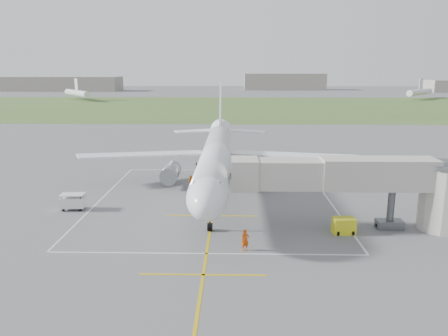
{
  "coord_description": "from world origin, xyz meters",
  "views": [
    {
      "loc": [
        2.34,
        -55.29,
        15.73
      ],
      "look_at": [
        1.16,
        -4.0,
        4.0
      ],
      "focal_mm": 35.0,
      "sensor_mm": 36.0,
      "label": 1
    }
  ],
  "objects_px": {
    "airliner": "(216,157)",
    "jet_bridge": "(370,183)",
    "gpu_unit": "(344,226)",
    "ramp_worker_wing": "(191,182)",
    "baggage_cart": "(73,202)",
    "ramp_worker_nose": "(245,240)"
  },
  "relations": [
    {
      "from": "airliner",
      "to": "gpu_unit",
      "type": "height_order",
      "value": "airliner"
    },
    {
      "from": "airliner",
      "to": "baggage_cart",
      "type": "xyz_separation_m",
      "value": [
        -15.95,
        -8.96,
        -3.45
      ]
    },
    {
      "from": "gpu_unit",
      "to": "ramp_worker_wing",
      "type": "relative_size",
      "value": 1.21
    },
    {
      "from": "baggage_cart",
      "to": "ramp_worker_wing",
      "type": "relative_size",
      "value": 1.52
    },
    {
      "from": "gpu_unit",
      "to": "ramp_worker_wing",
      "type": "height_order",
      "value": "ramp_worker_wing"
    },
    {
      "from": "jet_bridge",
      "to": "ramp_worker_nose",
      "type": "xyz_separation_m",
      "value": [
        -12.34,
        -5.72,
        -3.78
      ]
    },
    {
      "from": "jet_bridge",
      "to": "baggage_cart",
      "type": "height_order",
      "value": "jet_bridge"
    },
    {
      "from": "baggage_cart",
      "to": "ramp_worker_wing",
      "type": "xyz_separation_m",
      "value": [
        12.55,
        9.14,
        -0.04
      ]
    },
    {
      "from": "airliner",
      "to": "jet_bridge",
      "type": "distance_m",
      "value": 21.22
    },
    {
      "from": "jet_bridge",
      "to": "baggage_cart",
      "type": "bearing_deg",
      "value": 170.52
    },
    {
      "from": "airliner",
      "to": "jet_bridge",
      "type": "height_order",
      "value": "airliner"
    },
    {
      "from": "ramp_worker_nose",
      "to": "ramp_worker_wing",
      "type": "relative_size",
      "value": 1.07
    },
    {
      "from": "airliner",
      "to": "baggage_cart",
      "type": "height_order",
      "value": "airliner"
    },
    {
      "from": "baggage_cart",
      "to": "ramp_worker_nose",
      "type": "bearing_deg",
      "value": -33.36
    },
    {
      "from": "ramp_worker_wing",
      "to": "airliner",
      "type": "bearing_deg",
      "value": -167.34
    },
    {
      "from": "jet_bridge",
      "to": "baggage_cart",
      "type": "relative_size",
      "value": 8.52
    },
    {
      "from": "jet_bridge",
      "to": "baggage_cart",
      "type": "distance_m",
      "value": 32.33
    },
    {
      "from": "baggage_cart",
      "to": "ramp_worker_nose",
      "type": "relative_size",
      "value": 1.42
    },
    {
      "from": "baggage_cart",
      "to": "ramp_worker_wing",
      "type": "bearing_deg",
      "value": 32.38
    },
    {
      "from": "gpu_unit",
      "to": "ramp_worker_wing",
      "type": "distance_m",
      "value": 22.85
    },
    {
      "from": "airliner",
      "to": "gpu_unit",
      "type": "bearing_deg",
      "value": -50.06
    },
    {
      "from": "jet_bridge",
      "to": "ramp_worker_wing",
      "type": "height_order",
      "value": "jet_bridge"
    }
  ]
}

